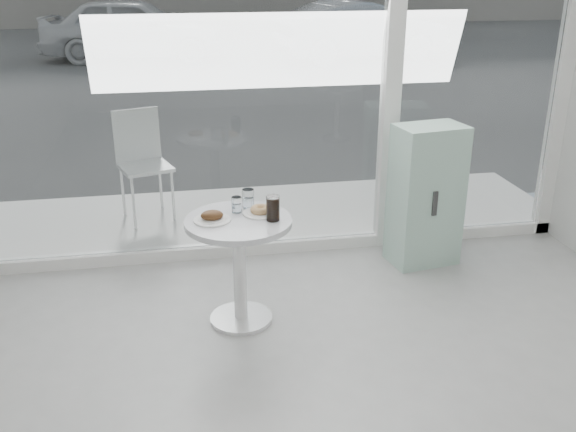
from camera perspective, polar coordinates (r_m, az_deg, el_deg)
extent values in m
cube|color=white|center=(5.62, -0.39, -2.60)|extent=(5.00, 0.12, 0.10)
cube|color=white|center=(6.10, 23.31, 11.87)|extent=(0.12, 0.12, 3.00)
cube|color=white|center=(5.42, 9.21, 12.28)|extent=(0.14, 0.14, 3.00)
cube|color=white|center=(5.13, -9.13, 10.63)|extent=(3.21, 0.02, 2.60)
cube|color=white|center=(5.73, 16.62, 11.17)|extent=(1.41, 0.02, 2.60)
cylinder|color=white|center=(4.60, -4.18, -9.03)|extent=(0.44, 0.44, 0.03)
cylinder|color=white|center=(4.43, -4.30, -5.08)|extent=(0.09, 0.09, 0.70)
cylinder|color=white|center=(4.28, -4.44, -0.54)|extent=(0.72, 0.72, 0.04)
cube|color=white|center=(6.35, -1.65, 0.12)|extent=(5.60, 1.60, 0.05)
cube|color=#333333|center=(18.22, -7.76, 14.11)|extent=(40.00, 24.00, 0.00)
cube|color=#A4D1BB|center=(5.35, 12.15, 1.79)|extent=(0.59, 0.44, 1.17)
cube|color=#333333|center=(5.19, 12.92, 1.08)|extent=(0.04, 0.03, 0.20)
cylinder|color=white|center=(6.06, -13.57, 1.17)|extent=(0.03, 0.03, 0.50)
cylinder|color=white|center=(6.15, -10.19, 1.77)|extent=(0.03, 0.03, 0.50)
cylinder|color=white|center=(6.40, -14.47, 2.21)|extent=(0.03, 0.03, 0.50)
cylinder|color=white|center=(6.49, -11.26, 2.77)|extent=(0.03, 0.03, 0.50)
cube|color=white|center=(6.19, -12.57, 4.27)|extent=(0.56, 0.56, 0.03)
cube|color=white|center=(6.32, -13.31, 7.07)|extent=(0.43, 0.16, 0.50)
imported|color=silver|center=(17.17, -13.47, 15.88)|extent=(4.75, 2.43, 1.55)
imported|color=#9DA0A4|center=(16.79, 6.49, 16.02)|extent=(4.61, 2.34, 1.45)
cylinder|color=white|center=(4.26, -6.76, -0.36)|extent=(0.25, 0.25, 0.01)
cube|color=white|center=(4.24, -6.48, -0.26)|extent=(0.16, 0.16, 0.00)
ellipsoid|color=#39210F|center=(4.24, -6.78, 0.07)|extent=(0.15, 0.12, 0.06)
ellipsoid|color=#39210F|center=(4.27, -6.32, 0.14)|extent=(0.08, 0.07, 0.04)
cylinder|color=white|center=(4.35, -2.44, 0.26)|extent=(0.24, 0.24, 0.01)
torus|color=#A2774A|center=(4.34, -2.44, 0.58)|extent=(0.14, 0.14, 0.05)
cylinder|color=white|center=(4.37, -4.59, 1.00)|extent=(0.07, 0.07, 0.11)
cylinder|color=white|center=(4.37, -4.58, 0.72)|extent=(0.06, 0.06, 0.06)
cylinder|color=white|center=(4.44, -3.57, 1.56)|extent=(0.08, 0.08, 0.13)
cylinder|color=white|center=(4.45, -3.56, 1.22)|extent=(0.07, 0.07, 0.07)
cylinder|color=white|center=(4.21, -1.35, 0.71)|extent=(0.09, 0.09, 0.17)
cylinder|color=black|center=(4.21, -1.35, 0.61)|extent=(0.08, 0.08, 0.16)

